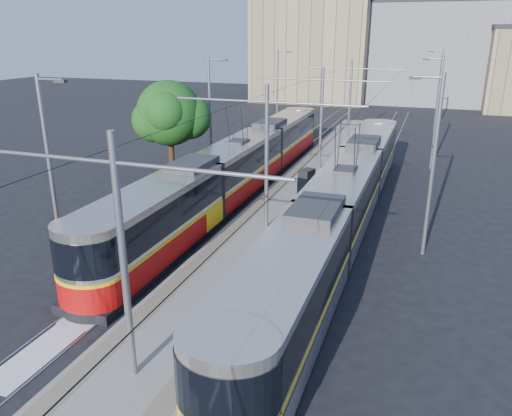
% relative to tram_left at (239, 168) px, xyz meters
% --- Properties ---
extents(ground, '(160.00, 160.00, 0.00)m').
position_rel_tram_left_xyz_m(ground, '(3.60, -13.45, -1.71)').
color(ground, black).
rests_on(ground, ground).
extents(platform, '(4.00, 50.00, 0.30)m').
position_rel_tram_left_xyz_m(platform, '(3.60, 3.55, -1.56)').
color(platform, gray).
rests_on(platform, ground).
extents(tactile_strip_left, '(0.70, 50.00, 0.01)m').
position_rel_tram_left_xyz_m(tactile_strip_left, '(2.15, 3.55, -1.40)').
color(tactile_strip_left, gray).
rests_on(tactile_strip_left, platform).
extents(tactile_strip_right, '(0.70, 50.00, 0.01)m').
position_rel_tram_left_xyz_m(tactile_strip_right, '(5.05, 3.55, -1.40)').
color(tactile_strip_right, gray).
rests_on(tactile_strip_right, platform).
extents(rails, '(8.71, 70.00, 0.03)m').
position_rel_tram_left_xyz_m(rails, '(3.60, 3.55, -1.69)').
color(rails, gray).
rests_on(rails, ground).
extents(track_arrow, '(1.20, 5.00, 0.01)m').
position_rel_tram_left_xyz_m(track_arrow, '(0.00, -16.45, -1.70)').
color(track_arrow, silver).
rests_on(track_arrow, ground).
extents(tram_left, '(2.43, 31.06, 5.50)m').
position_rel_tram_left_xyz_m(tram_left, '(0.00, 0.00, 0.00)').
color(tram_left, black).
rests_on(tram_left, ground).
extents(tram_right, '(2.43, 31.30, 5.50)m').
position_rel_tram_left_xyz_m(tram_right, '(7.20, -4.36, 0.15)').
color(tram_right, black).
rests_on(tram_right, ground).
extents(catenary, '(9.20, 70.00, 7.00)m').
position_rel_tram_left_xyz_m(catenary, '(3.60, 0.70, 2.82)').
color(catenary, gray).
rests_on(catenary, platform).
extents(street_lamps, '(15.18, 38.22, 8.00)m').
position_rel_tram_left_xyz_m(street_lamps, '(3.60, 7.55, 2.48)').
color(street_lamps, gray).
rests_on(street_lamps, ground).
extents(shelter, '(0.84, 1.12, 2.21)m').
position_rel_tram_left_xyz_m(shelter, '(4.75, -1.95, -0.25)').
color(shelter, black).
rests_on(shelter, platform).
extents(tree, '(4.61, 4.26, 6.70)m').
position_rel_tram_left_xyz_m(tree, '(-4.89, 1.22, 2.82)').
color(tree, '#382314').
rests_on(tree, ground).
extents(building_left, '(16.32, 12.24, 15.02)m').
position_rel_tram_left_xyz_m(building_left, '(-6.40, 46.55, 5.81)').
color(building_left, '#9D8C6A').
rests_on(building_left, ground).
extents(building_centre, '(18.36, 14.28, 13.73)m').
position_rel_tram_left_xyz_m(building_centre, '(9.60, 50.55, 5.17)').
color(building_centre, gray).
rests_on(building_centre, ground).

